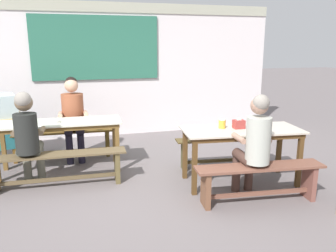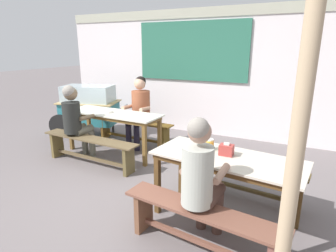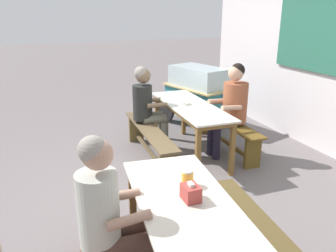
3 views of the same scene
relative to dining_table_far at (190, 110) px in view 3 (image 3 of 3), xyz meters
name	(u,v)px [view 3 (image 3 of 3)]	position (x,y,z in m)	size (l,w,h in m)	color
ground_plane	(153,198)	(1.01, -0.93, -0.69)	(40.00, 40.00, 0.00)	slate
dining_table_far	(190,110)	(0.00, 0.00, 0.00)	(1.85, 0.67, 0.77)	silver
dining_table_near	(186,213)	(2.39, -1.15, 0.00)	(1.66, 0.85, 0.77)	beige
bench_far_back	(227,130)	(0.02, 0.62, -0.38)	(1.73, 0.34, 0.47)	brown
bench_far_front	(150,139)	(-0.02, -0.62, -0.37)	(1.82, 0.34, 0.47)	brown
bench_near_back	(258,242)	(2.46, -0.54, -0.39)	(1.56, 0.42, 0.47)	#504021
food_cart	(197,92)	(-1.21, 0.72, -0.05)	(1.71, 1.12, 1.09)	teal
person_near_front	(110,212)	(2.28, -1.68, 0.06)	(0.41, 0.56, 1.33)	#4C332B
person_center_facing	(232,104)	(0.22, 0.56, 0.10)	(0.46, 0.56, 1.37)	#201D2F
person_left_back_turned	(147,103)	(-0.37, -0.54, 0.07)	(0.42, 0.52, 1.31)	#626253
tissue_box	(191,193)	(2.37, -1.11, 0.14)	(0.15, 0.11, 0.14)	#A03833
condiment_jar	(187,178)	(2.15, -1.04, 0.14)	(0.10, 0.10, 0.13)	gold
soup_bowl	(185,103)	(-0.05, -0.06, 0.10)	(0.15, 0.15, 0.04)	silver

